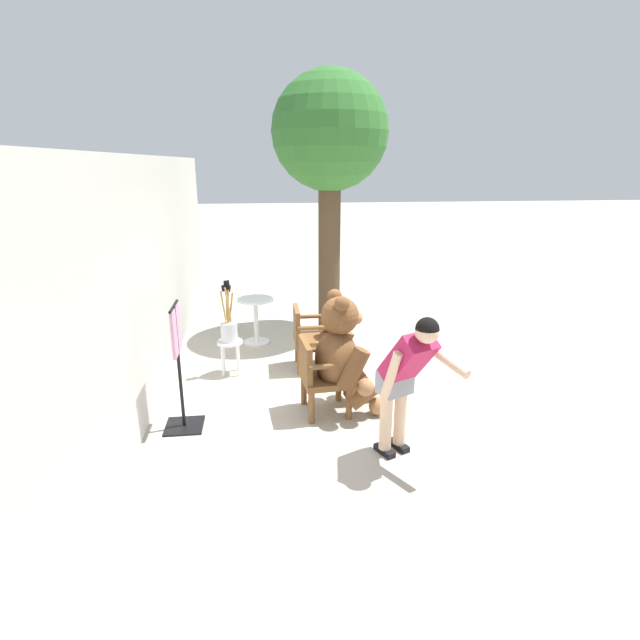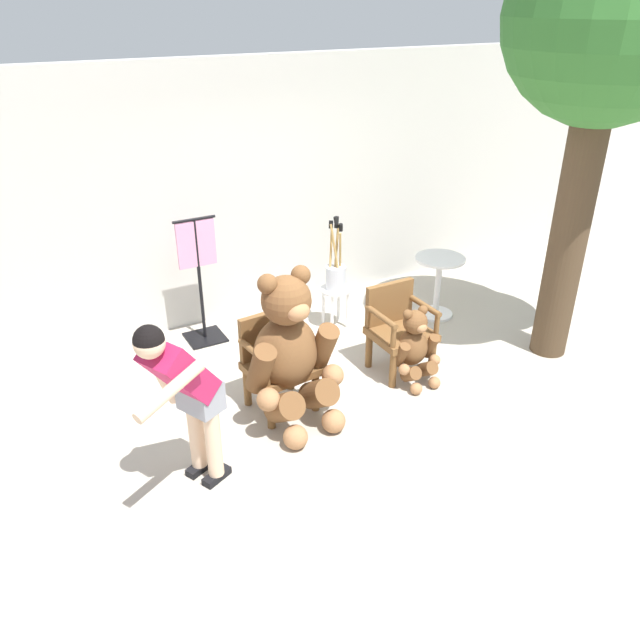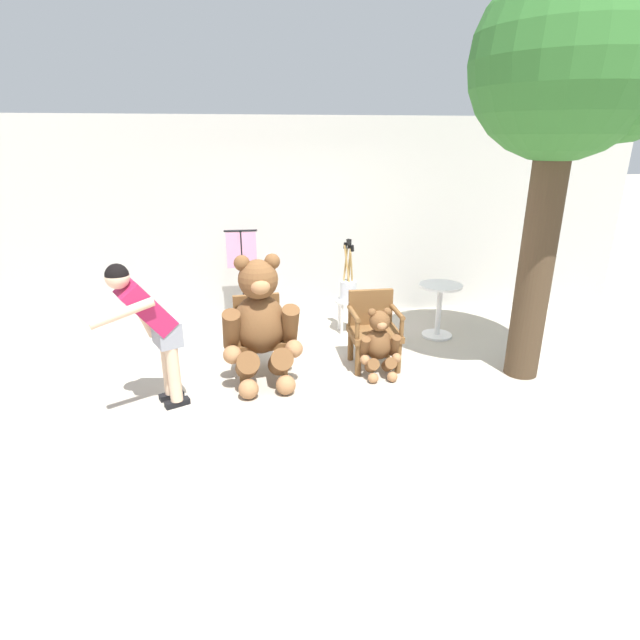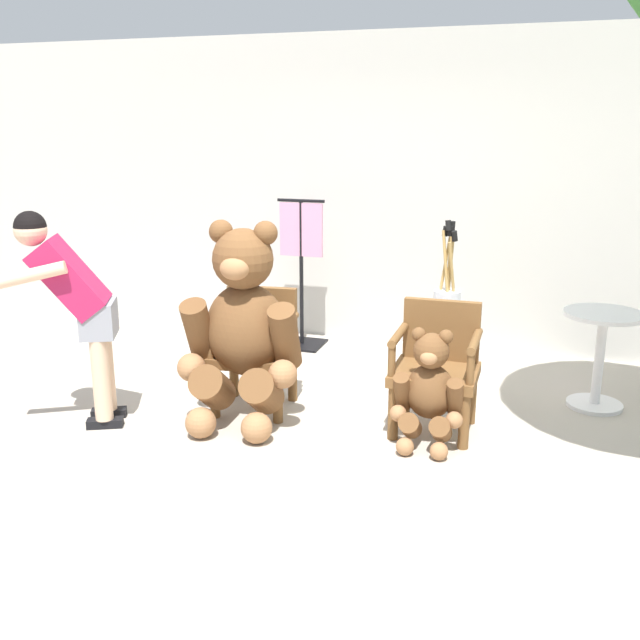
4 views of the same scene
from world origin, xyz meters
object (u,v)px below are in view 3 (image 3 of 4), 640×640
at_px(white_stool, 348,307).
at_px(clothing_display_stand, 243,277).
at_px(teddy_bear_small, 379,343).
at_px(person_visitor, 150,322).
at_px(brush_bucket, 348,286).
at_px(teddy_bear_large, 260,322).
at_px(wooden_chair_left, 259,333).
at_px(wooden_chair_right, 373,327).
at_px(patio_tree, 576,75).
at_px(round_side_table, 439,304).

xyz_separation_m(white_stool, clothing_display_stand, (-1.39, 0.43, 0.36)).
xyz_separation_m(teddy_bear_small, person_visitor, (-2.32, -0.38, 0.51)).
bearing_deg(brush_bucket, teddy_bear_large, -132.39).
bearing_deg(wooden_chair_left, wooden_chair_right, 0.01).
xyz_separation_m(teddy_bear_small, patio_tree, (1.68, -0.25, 2.67)).
height_order(brush_bucket, clothing_display_stand, clothing_display_stand).
distance_m(teddy_bear_large, white_stool, 1.82).
relative_size(person_visitor, round_side_table, 2.05).
bearing_deg(wooden_chair_right, patio_tree, -17.63).
bearing_deg(teddy_bear_large, person_visitor, -158.31).
distance_m(teddy_bear_small, white_stool, 1.35).
bearing_deg(wooden_chair_left, teddy_bear_large, -86.98).
xyz_separation_m(wooden_chair_right, white_stool, (-0.09, 1.07, -0.11)).
relative_size(wooden_chair_left, white_stool, 1.87).
relative_size(person_visitor, patio_tree, 0.36).
bearing_deg(brush_bucket, person_visitor, -142.25).
xyz_separation_m(brush_bucket, clothing_display_stand, (-1.39, 0.43, 0.07)).
height_order(wooden_chair_left, round_side_table, wooden_chair_left).
xyz_separation_m(wooden_chair_left, wooden_chair_right, (1.31, 0.00, 0.00)).
bearing_deg(wooden_chair_right, round_side_table, 34.22).
bearing_deg(brush_bucket, white_stool, -44.56).
bearing_deg(teddy_bear_large, clothing_display_stand, 95.97).
height_order(wooden_chair_right, teddy_bear_large, teddy_bear_large).
bearing_deg(wooden_chair_left, white_stool, 41.12).
height_order(teddy_bear_large, white_stool, teddy_bear_large).
xyz_separation_m(brush_bucket, patio_tree, (1.76, -1.60, 2.40)).
distance_m(wooden_chair_left, teddy_bear_large, 0.34).
bearing_deg(white_stool, round_side_table, -16.16).
distance_m(teddy_bear_large, round_side_table, 2.57).
xyz_separation_m(teddy_bear_large, person_visitor, (-1.03, -0.41, 0.21)).
distance_m(teddy_bear_large, person_visitor, 1.13).
distance_m(wooden_chair_right, teddy_bear_large, 1.34).
bearing_deg(teddy_bear_large, white_stool, 47.60).
height_order(white_stool, round_side_table, round_side_table).
height_order(teddy_bear_small, patio_tree, patio_tree).
distance_m(wooden_chair_left, white_stool, 1.62).
bearing_deg(person_visitor, white_stool, 37.74).
distance_m(brush_bucket, patio_tree, 3.38).
xyz_separation_m(wooden_chair_left, white_stool, (1.22, 1.07, -0.11)).
relative_size(teddy_bear_small, patio_tree, 0.19).
bearing_deg(round_side_table, teddy_bear_large, -157.37).
bearing_deg(wooden_chair_right, person_visitor, -164.00).
relative_size(teddy_bear_large, white_stool, 3.03).
xyz_separation_m(wooden_chair_right, clothing_display_stand, (-1.48, 1.49, 0.26)).
xyz_separation_m(round_side_table, patio_tree, (0.60, -1.26, 2.61)).
relative_size(teddy_bear_large, patio_tree, 0.34).
relative_size(teddy_bear_large, clothing_display_stand, 1.02).
bearing_deg(white_stool, person_visitor, -142.26).
bearing_deg(white_stool, teddy_bear_large, -132.40).
distance_m(person_visitor, patio_tree, 4.55).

